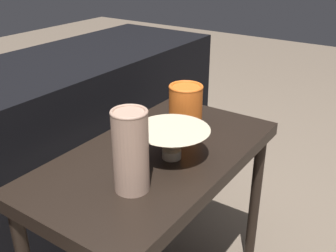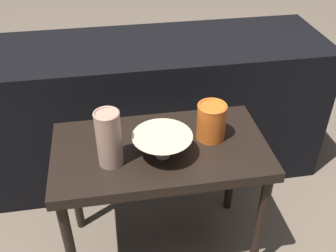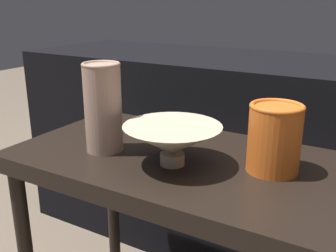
% 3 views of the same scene
% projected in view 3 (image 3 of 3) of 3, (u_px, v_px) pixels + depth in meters
% --- Properties ---
extents(table, '(0.76, 0.41, 0.55)m').
position_uv_depth(table, '(183.00, 184.00, 0.88)').
color(table, black).
rests_on(table, ground_plane).
extents(couch_backdrop, '(1.71, 0.50, 0.69)m').
position_uv_depth(couch_backdrop, '(257.00, 158.00, 1.38)').
color(couch_backdrop, black).
rests_on(couch_backdrop, ground_plane).
extents(bowl, '(0.20, 0.20, 0.09)m').
position_uv_depth(bowl, '(173.00, 140.00, 0.80)').
color(bowl, '#C1B293').
rests_on(bowl, table).
extents(vase_textured_left, '(0.08, 0.08, 0.20)m').
position_uv_depth(vase_textured_left, '(103.00, 107.00, 0.87)').
color(vase_textured_left, tan).
rests_on(vase_textured_left, table).
extents(vase_colorful_right, '(0.11, 0.11, 0.14)m').
position_uv_depth(vase_colorful_right, '(274.00, 137.00, 0.77)').
color(vase_colorful_right, orange).
rests_on(vase_colorful_right, table).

